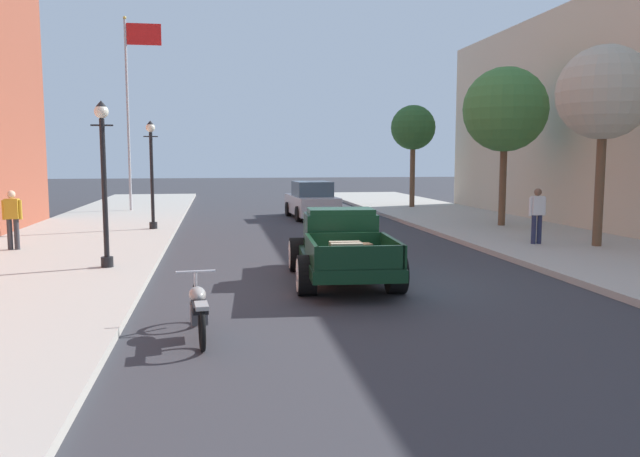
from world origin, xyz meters
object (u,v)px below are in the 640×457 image
Objects in this scene: flagpole at (132,93)px; street_tree_nearest at (604,94)px; car_background_silver at (312,201)px; street_lamp_near at (104,171)px; motorcycle_parked at (199,309)px; street_lamp_far at (152,166)px; street_tree_second at (505,110)px; pedestrian_sidewalk_left at (12,216)px; hotrod_truck_dark_green at (341,246)px; street_tree_third at (413,128)px; pedestrian_sidewalk_right at (537,212)px.

street_tree_nearest is at bearing -45.36° from flagpole.
car_background_silver is 1.14× the size of street_lamp_near.
street_lamp_near is at bearing 111.68° from motorcycle_parked.
street_lamp_far is at bearing -78.96° from flagpole.
motorcycle_parked is at bearing -81.74° from street_lamp_far.
motorcycle_parked is 17.25m from street_tree_second.
pedestrian_sidewalk_left is at bearing 173.26° from street_tree_nearest.
street_tree_second is at bearing -32.73° from flagpole.
hotrod_truck_dark_green is at bearing -160.25° from street_tree_nearest.
hotrod_truck_dark_green is at bearing 54.20° from motorcycle_parked.
motorcycle_parked is at bearing -68.32° from street_lamp_near.
street_tree_nearest is 0.97× the size of street_tree_second.
flagpole is (-6.63, 17.92, 5.02)m from hotrod_truck_dark_green.
hotrod_truck_dark_green is 13.95m from car_background_silver.
street_lamp_far is 0.42× the size of flagpole.
street_tree_nearest is 14.80m from street_tree_third.
pedestrian_sidewalk_left reaches higher than car_background_silver.
motorcycle_parked is 0.55× the size of street_lamp_far.
street_lamp_far reaches higher than hotrod_truck_dark_green.
street_tree_third is (15.59, 12.82, 3.09)m from pedestrian_sidewalk_left.
hotrod_truck_dark_green is 9.66m from pedestrian_sidewalk_left.
motorcycle_parked is 1.28× the size of pedestrian_sidewalk_left.
street_tree_second reaches higher than pedestrian_sidewalk_left.
flagpole reaches higher than pedestrian_sidewalk_left.
street_tree_nearest is at bearing 32.43° from motorcycle_parked.
flagpole reaches higher than street_tree_third.
street_tree_second is 9.14m from street_tree_third.
pedestrian_sidewalk_right is (14.97, -1.25, 0.00)m from pedestrian_sidewalk_left.
street_lamp_far is (-11.64, 5.90, 1.30)m from pedestrian_sidewalk_right.
street_lamp_far is 14.87m from street_tree_nearest.
pedestrian_sidewalk_left is 16.97m from street_tree_second.
street_lamp_near reaches higher than pedestrian_sidewalk_right.
street_lamp_far is (3.33, 4.65, 1.30)m from pedestrian_sidewalk_left.
pedestrian_sidewalk_right is (6.65, 3.63, 0.33)m from hotrod_truck_dark_green.
street_lamp_far is at bearing 175.81° from street_tree_second.
street_tree_nearest is at bearing -87.23° from street_tree_second.
motorcycle_parked is 0.41× the size of street_tree_third.
street_tree_third is (12.25, 8.17, 1.79)m from street_lamp_far.
street_tree_nearest reaches higher than pedestrian_sidewalk_right.
pedestrian_sidewalk_left is at bearing 149.62° from hotrod_truck_dark_green.
car_background_silver is 0.75× the size of street_tree_second.
street_lamp_near is 1.00× the size of street_lamp_far.
street_lamp_near is at bearing -85.27° from flagpole.
pedestrian_sidewalk_right is at bearing -104.12° from street_tree_second.
street_lamp_near is 0.65× the size of street_tree_second.
street_lamp_far is (-1.99, 13.69, 1.94)m from motorcycle_parked.
pedestrian_sidewalk_left is 20.41m from street_tree_third.
street_tree_nearest reaches higher than street_lamp_near.
street_tree_second is 1.13× the size of street_tree_third.
street_tree_second reaches higher than hotrod_truck_dark_green.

